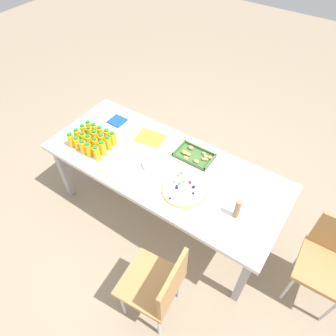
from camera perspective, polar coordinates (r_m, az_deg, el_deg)
name	(u,v)px	position (r m, az deg, el deg)	size (l,w,h in m)	color
ground_plane	(164,213)	(3.17, -0.71, -8.44)	(12.00, 12.00, 0.00)	gray
party_table	(164,169)	(2.64, -0.84, -0.27)	(2.12, 0.87, 0.74)	white
chair_end	(330,259)	(2.65, 28.09, -14.86)	(0.41, 0.41, 0.83)	#B7844C
chair_near_right	(158,285)	(2.29, -1.89, -21.06)	(0.44, 0.44, 0.83)	#B7844C
juice_bottle_0	(71,140)	(2.84, -17.69, 4.98)	(0.06, 0.06, 0.15)	#F9AB14
juice_bottle_1	(77,143)	(2.81, -16.66, 4.45)	(0.06, 0.06, 0.13)	#F9AF14
juice_bottle_2	(83,147)	(2.75, -15.61, 3.80)	(0.06, 0.06, 0.14)	#FAAD14
juice_bottle_3	(89,150)	(2.71, -14.63, 3.31)	(0.05, 0.05, 0.14)	#F9AC14
juice_bottle_4	(97,153)	(2.66, -13.26, 2.75)	(0.06, 0.06, 0.15)	#F9AA14
juice_bottle_5	(77,136)	(2.88, -16.65, 5.86)	(0.06, 0.06, 0.14)	#F9AA14
juice_bottle_6	(84,139)	(2.83, -15.57, 5.25)	(0.06, 0.06, 0.14)	#FAAE14
juice_bottle_7	(89,142)	(2.79, -14.59, 4.83)	(0.06, 0.06, 0.14)	#FBAF14
juice_bottle_8	(96,145)	(2.73, -13.39, 4.25)	(0.05, 0.05, 0.15)	#F9AE14
juice_bottle_9	(103,148)	(2.69, -12.18, 3.66)	(0.06, 0.06, 0.15)	#FAAC14
juice_bottle_10	(84,131)	(2.91, -15.58, 6.67)	(0.05, 0.05, 0.14)	#F9AE14
juice_bottle_11	(90,134)	(2.86, -14.47, 6.26)	(0.05, 0.05, 0.15)	#F9AB14
juice_bottle_12	(95,137)	(2.81, -13.53, 5.63)	(0.06, 0.06, 0.15)	#F9AF14
juice_bottle_13	(102,140)	(2.78, -12.32, 5.12)	(0.06, 0.06, 0.13)	#F8AA14
juice_bottle_14	(108,143)	(2.73, -11.14, 4.58)	(0.05, 0.05, 0.14)	#F9AB14
juice_bottle_15	(89,127)	(2.95, -14.61, 7.42)	(0.06, 0.06, 0.13)	#FAAC14
juice_bottle_16	(95,130)	(2.91, -13.61, 6.98)	(0.06, 0.06, 0.13)	#F9AC14
juice_bottle_17	(100,133)	(2.86, -12.56, 6.45)	(0.06, 0.06, 0.14)	#FAAB14
juice_bottle_18	(107,136)	(2.81, -11.33, 5.94)	(0.06, 0.06, 0.14)	#FAAE14
juice_bottle_19	(113,139)	(2.77, -10.26, 5.41)	(0.06, 0.06, 0.14)	#F8B014
fruit_pizza	(184,189)	(2.41, 3.11, -3.92)	(0.37, 0.37, 0.05)	tan
snack_tray	(194,156)	(2.66, 4.98, 2.33)	(0.33, 0.21, 0.04)	#477238
plate_stack	(153,164)	(2.57, -2.77, 0.74)	(0.18, 0.18, 0.04)	silver
napkin_stack	(117,121)	(3.05, -9.52, 8.71)	(0.15, 0.15, 0.02)	#194CA5
cardboard_tube	(237,209)	(2.25, 12.89, -7.54)	(0.04, 0.04, 0.18)	#9E7A56
paper_folder	(150,138)	(2.84, -3.36, 5.69)	(0.26, 0.20, 0.01)	yellow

